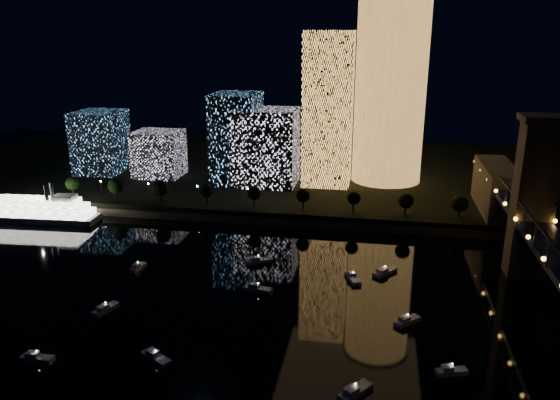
# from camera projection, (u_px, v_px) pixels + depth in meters

# --- Properties ---
(ground) EXTENTS (520.00, 520.00, 0.00)m
(ground) POSITION_uv_depth(u_px,v_px,m) (294.00, 339.00, 135.44)
(ground) COLOR black
(ground) RESTS_ON ground
(far_bank) EXTENTS (420.00, 160.00, 5.00)m
(far_bank) POSITION_uv_depth(u_px,v_px,m) (341.00, 172.00, 284.99)
(far_bank) COLOR black
(far_bank) RESTS_ON ground
(seawall) EXTENTS (420.00, 6.00, 3.00)m
(seawall) POSITION_uv_depth(u_px,v_px,m) (326.00, 223.00, 212.02)
(seawall) COLOR #6B5E4C
(seawall) RESTS_ON ground
(tower_cylindrical) EXTENTS (34.00, 34.00, 83.76)m
(tower_cylindrical) POSITION_uv_depth(u_px,v_px,m) (390.00, 91.00, 248.00)
(tower_cylindrical) COLOR #F7A94F
(tower_cylindrical) RESTS_ON far_bank
(tower_rectangular) EXTENTS (21.47, 21.47, 68.32)m
(tower_rectangular) POSITION_uv_depth(u_px,v_px,m) (328.00, 110.00, 245.16)
(tower_rectangular) COLOR #F7A94F
(tower_rectangular) RESTS_ON far_bank
(midrise_blocks) EXTENTS (110.56, 30.94, 40.88)m
(midrise_blocks) POSITION_uv_depth(u_px,v_px,m) (203.00, 144.00, 257.85)
(midrise_blocks) COLOR silver
(midrise_blocks) RESTS_ON far_bank
(riverboat) EXTENTS (53.25, 14.19, 15.87)m
(riverboat) POSITION_uv_depth(u_px,v_px,m) (32.00, 210.00, 219.09)
(riverboat) COLOR silver
(riverboat) RESTS_ON ground
(motorboats) EXTENTS (101.43, 70.28, 2.78)m
(motorboats) POSITION_uv_depth(u_px,v_px,m) (270.00, 308.00, 148.99)
(motorboats) COLOR silver
(motorboats) RESTS_ON ground
(esplanade_trees) EXTENTS (166.09, 6.69, 8.84)m
(esplanade_trees) POSITION_uv_depth(u_px,v_px,m) (248.00, 193.00, 220.50)
(esplanade_trees) COLOR black
(esplanade_trees) RESTS_ON far_bank
(street_lamps) EXTENTS (132.70, 0.70, 5.65)m
(street_lamps) POSITION_uv_depth(u_px,v_px,m) (248.00, 192.00, 226.81)
(street_lamps) COLOR black
(street_lamps) RESTS_ON far_bank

